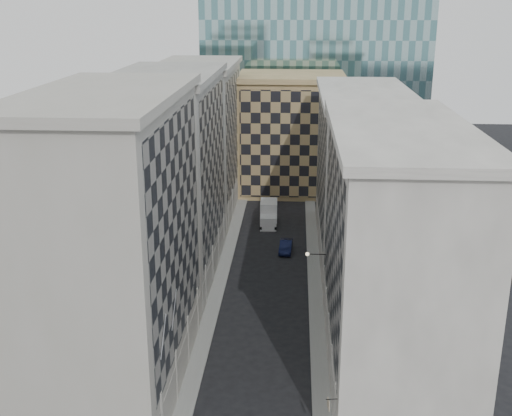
% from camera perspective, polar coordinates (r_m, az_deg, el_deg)
% --- Properties ---
extents(sidewalk_west, '(1.50, 100.00, 0.15)m').
position_cam_1_polar(sidewalk_west, '(71.31, -3.27, -6.68)').
color(sidewalk_west, gray).
rests_on(sidewalk_west, ground).
extents(sidewalk_east, '(1.50, 100.00, 0.15)m').
position_cam_1_polar(sidewalk_east, '(70.89, 5.25, -6.89)').
color(sidewalk_east, gray).
rests_on(sidewalk_east, ground).
extents(bldg_left_a, '(10.80, 22.80, 23.70)m').
position_cam_1_polar(bldg_left_a, '(50.64, -12.39, -3.24)').
color(bldg_left_a, '#A09D90').
rests_on(bldg_left_a, ground).
extents(bldg_left_b, '(10.80, 22.80, 22.70)m').
position_cam_1_polar(bldg_left_b, '(71.14, -7.66, 2.77)').
color(bldg_left_b, gray).
rests_on(bldg_left_b, ground).
extents(bldg_left_c, '(10.80, 22.80, 21.70)m').
position_cam_1_polar(bldg_left_c, '(92.33, -5.05, 6.05)').
color(bldg_left_c, '#A09D90').
rests_on(bldg_left_c, ground).
extents(bldg_right_a, '(10.80, 26.80, 20.70)m').
position_cam_1_polar(bldg_right_a, '(53.63, 11.99, -3.72)').
color(bldg_right_a, '#A7A299').
rests_on(bldg_right_a, ground).
extents(bldg_right_b, '(10.80, 28.80, 19.70)m').
position_cam_1_polar(bldg_right_b, '(79.29, 9.32, 3.17)').
color(bldg_right_b, '#A7A299').
rests_on(bldg_right_b, ground).
extents(tan_block, '(16.80, 14.80, 18.80)m').
position_cam_1_polar(tan_block, '(104.22, 3.09, 6.68)').
color(tan_block, '#9D8953').
rests_on(tan_block, ground).
extents(church_tower, '(7.20, 7.20, 51.50)m').
position_cam_1_polar(church_tower, '(116.39, 2.29, 16.56)').
color(church_tower, '#2A2620').
rests_on(church_tower, ground).
extents(flagpoles_left, '(0.10, 6.33, 2.33)m').
position_cam_1_polar(flagpoles_left, '(46.65, -7.74, -10.04)').
color(flagpoles_left, gray).
rests_on(flagpoles_left, ground).
extents(bracket_lamp, '(1.98, 0.36, 0.36)m').
position_cam_1_polar(bracket_lamp, '(62.93, 4.75, -4.10)').
color(bracket_lamp, black).
rests_on(bracket_lamp, ground).
extents(box_truck, '(2.46, 5.77, 3.14)m').
position_cam_1_polar(box_truck, '(89.25, 1.14, -0.60)').
color(box_truck, white).
rests_on(box_truck, ground).
extents(dark_car, '(1.72, 4.37, 1.42)m').
position_cam_1_polar(dark_car, '(79.77, 2.67, -3.43)').
color(dark_car, '#0F1639').
rests_on(dark_car, ground).
extents(shop_sign, '(0.80, 0.71, 0.78)m').
position_cam_1_polar(shop_sign, '(45.52, 6.48, -16.90)').
color(shop_sign, black).
rests_on(shop_sign, ground).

